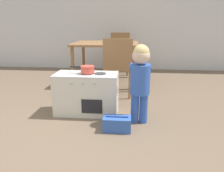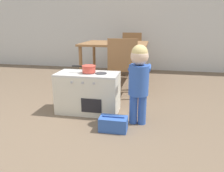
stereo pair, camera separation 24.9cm
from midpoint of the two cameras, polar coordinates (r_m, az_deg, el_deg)
name	(u,v)px [view 1 (the left image)]	position (r m, az deg, el deg)	size (l,w,h in m)	color
ground_plane	(53,152)	(2.04, -18.77, -16.19)	(16.00, 16.00, 0.00)	brown
wall_back	(104,12)	(5.22, -3.53, 18.77)	(10.00, 0.06, 2.60)	silver
play_kitchen	(87,93)	(2.65, -9.28, -1.96)	(0.74, 0.38, 0.50)	silver
toy_pot	(87,69)	(2.57, -9.24, 4.37)	(0.29, 0.16, 0.08)	#E04C3D
child_figure	(140,75)	(2.29, 4.35, 2.73)	(0.23, 0.35, 0.85)	#335BB7
toy_basket	(117,124)	(2.25, -1.88, -9.87)	(0.28, 0.16, 0.16)	#335BB2
dining_table	(106,47)	(3.96, -3.40, 10.02)	(1.14, 0.95, 0.72)	olive
dining_chair_near	(118,66)	(3.17, -0.63, 5.32)	(0.41, 0.41, 0.86)	olive
dining_chair_far	(120,52)	(4.74, 0.53, 8.94)	(0.41, 0.41, 0.86)	olive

